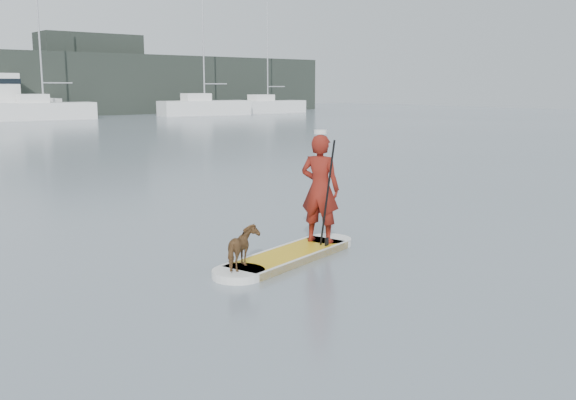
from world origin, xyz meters
TOP-DOWN VIEW (x-y plane):
  - ground at (0.00, 0.00)m, footprint 140.00×140.00m
  - paddleboard at (-2.23, -2.01)m, footprint 3.22×1.41m
  - paddler at (-1.31, -1.78)m, footprint 0.72×0.82m
  - white_cap at (-1.31, -1.78)m, footprint 0.22×0.22m
  - dog at (-3.33, -2.29)m, footprint 0.80×0.71m
  - paddle at (-1.42, -2.07)m, footprint 0.11×0.30m
  - sailboat_e at (10.14, 45.76)m, footprint 8.52×3.59m
  - sailboat_f at (25.24, 44.27)m, footprint 9.23×3.80m
  - shore_building_east at (18.00, 54.00)m, footprint 10.00×4.00m
  - sailboat_g at (33.40, 44.70)m, footprint 8.61×2.78m

SIDE VIEW (x-z plane):
  - ground at x=0.00m, z-range 0.00..0.00m
  - paddleboard at x=-2.23m, z-range 0.00..0.12m
  - dog at x=-3.33m, z-range 0.12..0.75m
  - sailboat_g at x=33.40m, z-range -4.93..6.47m
  - paddle at x=-1.42m, z-range -0.20..1.80m
  - sailboat_e at x=10.14m, z-range -5.14..6.86m
  - sailboat_f at x=25.24m, z-range -5.80..7.61m
  - paddler at x=-1.31m, z-range 0.12..2.01m
  - white_cap at x=-1.31m, z-range 2.01..2.08m
  - shore_building_east at x=18.00m, z-range 0.00..8.00m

